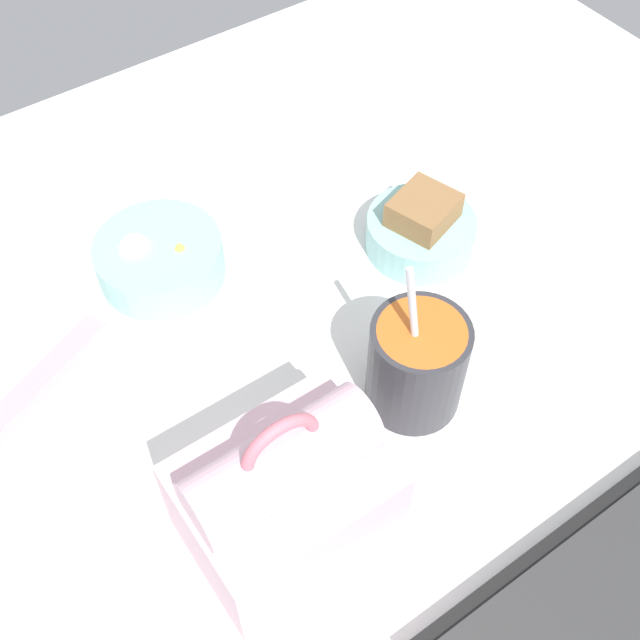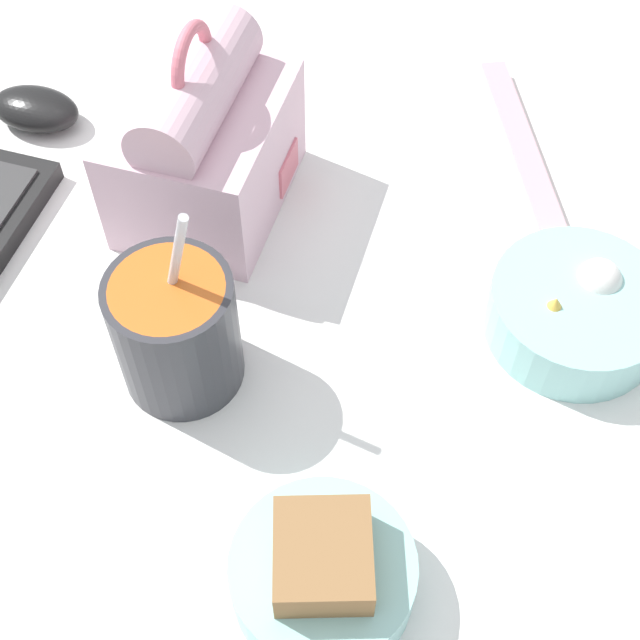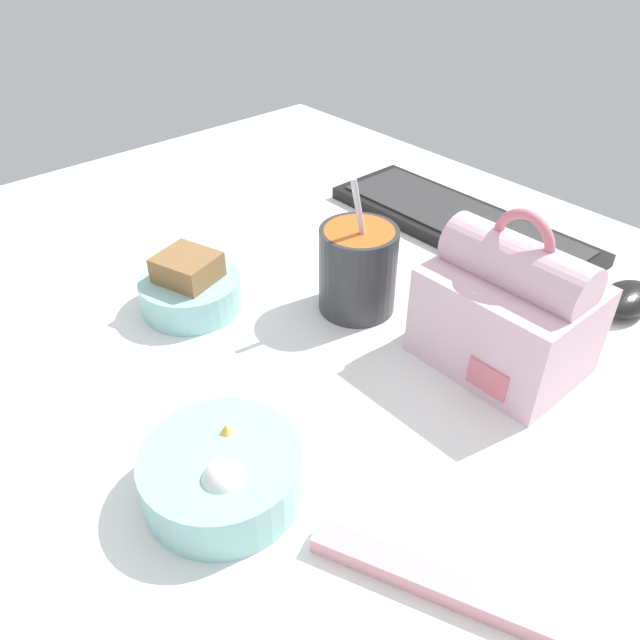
{
  "view_description": "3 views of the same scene",
  "coord_description": "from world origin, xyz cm",
  "px_view_note": "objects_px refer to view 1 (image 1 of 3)",
  "views": [
    {
      "loc": [
        26.56,
        38.85,
        69.06
      ],
      "look_at": [
        -0.63,
        -0.29,
        7.0
      ],
      "focal_mm": 45.0,
      "sensor_mm": 36.0,
      "label": 1
    },
    {
      "loc": [
        -37.07,
        -11.31,
        60.81
      ],
      "look_at": [
        -0.63,
        -0.29,
        7.0
      ],
      "focal_mm": 50.0,
      "sensor_mm": 36.0,
      "label": 2
    },
    {
      "loc": [
        39.24,
        -35.41,
        46.37
      ],
      "look_at": [
        -0.63,
        -0.29,
        7.0
      ],
      "focal_mm": 35.0,
      "sensor_mm": 36.0,
      "label": 3
    }
  ],
  "objects_px": {
    "bento_bowl_sandwich": "(421,229)",
    "bento_bowl_snacks": "(160,258)",
    "chopstick_case": "(24,399)",
    "soup_cup": "(417,364)",
    "lunch_bag": "(284,495)"
  },
  "relations": [
    {
      "from": "soup_cup",
      "to": "chopstick_case",
      "type": "height_order",
      "value": "soup_cup"
    },
    {
      "from": "lunch_bag",
      "to": "bento_bowl_snacks",
      "type": "bearing_deg",
      "value": -98.87
    },
    {
      "from": "lunch_bag",
      "to": "bento_bowl_sandwich",
      "type": "height_order",
      "value": "lunch_bag"
    },
    {
      "from": "bento_bowl_sandwich",
      "to": "bento_bowl_snacks",
      "type": "bearing_deg",
      "value": -26.6
    },
    {
      "from": "bento_bowl_snacks",
      "to": "chopstick_case",
      "type": "relative_size",
      "value": 0.66
    },
    {
      "from": "bento_bowl_sandwich",
      "to": "bento_bowl_snacks",
      "type": "relative_size",
      "value": 0.88
    },
    {
      "from": "bento_bowl_sandwich",
      "to": "chopstick_case",
      "type": "height_order",
      "value": "bento_bowl_sandwich"
    },
    {
      "from": "bento_bowl_snacks",
      "to": "bento_bowl_sandwich",
      "type": "bearing_deg",
      "value": 153.4
    },
    {
      "from": "bento_bowl_snacks",
      "to": "chopstick_case",
      "type": "distance_m",
      "value": 0.2
    },
    {
      "from": "bento_bowl_snacks",
      "to": "soup_cup",
      "type": "bearing_deg",
      "value": 114.09
    },
    {
      "from": "bento_bowl_sandwich",
      "to": "chopstick_case",
      "type": "bearing_deg",
      "value": -7.19
    },
    {
      "from": "soup_cup",
      "to": "chopstick_case",
      "type": "bearing_deg",
      "value": -33.43
    },
    {
      "from": "chopstick_case",
      "to": "lunch_bag",
      "type": "bearing_deg",
      "value": 118.73
    },
    {
      "from": "lunch_bag",
      "to": "soup_cup",
      "type": "xyz_separation_m",
      "value": [
        -0.18,
        -0.05,
        -0.01
      ]
    },
    {
      "from": "soup_cup",
      "to": "bento_bowl_snacks",
      "type": "xyz_separation_m",
      "value": [
        0.13,
        -0.28,
        -0.03
      ]
    }
  ]
}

